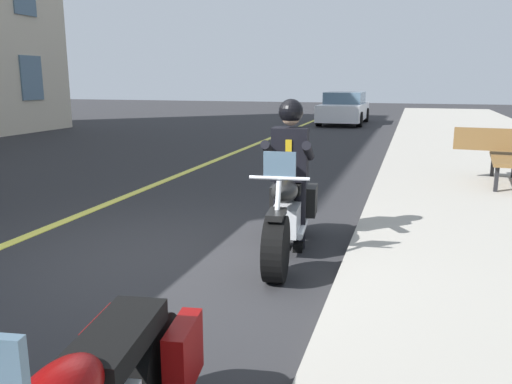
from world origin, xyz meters
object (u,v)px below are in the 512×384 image
Objects in this scene: car_silver at (344,108)px; bench_sidewalk at (507,152)px; rider_main at (290,161)px; motorcycle_main at (287,215)px.

car_silver is 14.27m from bench_sidewalk.
rider_main is 5.12m from bench_sidewalk.
bench_sidewalk is (-4.19, 2.93, -0.32)m from rider_main.
bench_sidewalk is at bearing 145.04° from rider_main.
car_silver is at bearing -161.14° from bench_sidewalk.
motorcycle_main is 17.97m from car_silver.
rider_main is at bearing 5.45° from car_silver.
car_silver is 2.50× the size of bench_sidewalk.
car_silver reaches higher than bench_sidewalk.
bench_sidewalk is (-4.37, 2.90, 0.26)m from motorcycle_main.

